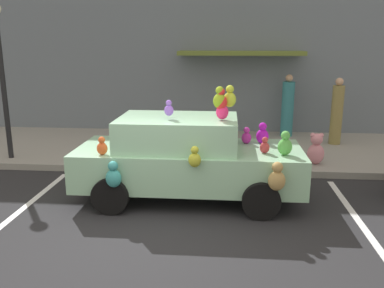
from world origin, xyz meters
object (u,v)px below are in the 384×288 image
at_px(plush_covered_car, 187,157).
at_px(pedestrian_by_lamp, 287,108).
at_px(teddy_bear_on_sidewalk, 316,150).
at_px(street_lamp_post, 1,65).
at_px(pedestrian_near_shopfront, 337,113).

relative_size(plush_covered_car, pedestrian_by_lamp, 2.27).
relative_size(teddy_bear_on_sidewalk, street_lamp_post, 0.20).
bearing_deg(teddy_bear_on_sidewalk, pedestrian_near_shopfront, 65.27).
height_order(teddy_bear_on_sidewalk, pedestrian_near_shopfront, pedestrian_near_shopfront).
xyz_separation_m(plush_covered_car, teddy_bear_on_sidewalk, (2.75, 1.96, -0.31)).
bearing_deg(teddy_bear_on_sidewalk, pedestrian_by_lamp, 95.42).
distance_m(teddy_bear_on_sidewalk, street_lamp_post, 7.45).
bearing_deg(plush_covered_car, street_lamp_post, 157.24).
bearing_deg(street_lamp_post, plush_covered_car, -22.76).
bearing_deg(pedestrian_near_shopfront, pedestrian_by_lamp, 144.35).
xyz_separation_m(teddy_bear_on_sidewalk, pedestrian_near_shopfront, (0.92, 2.00, 0.51)).
bearing_deg(pedestrian_near_shopfront, street_lamp_post, -165.61).
bearing_deg(pedestrian_by_lamp, teddy_bear_on_sidewalk, -84.58).
bearing_deg(street_lamp_post, pedestrian_by_lamp, 22.95).
relative_size(street_lamp_post, pedestrian_near_shopfront, 1.99).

